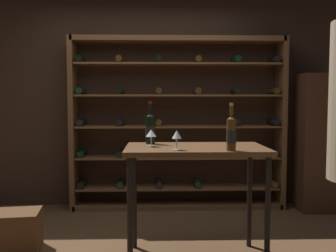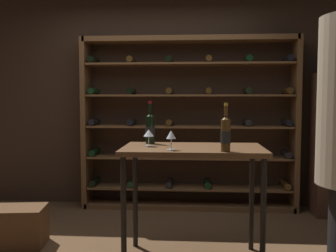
# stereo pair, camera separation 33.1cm
# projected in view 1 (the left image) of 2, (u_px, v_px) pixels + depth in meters

# --- Properties ---
(back_wall) EXTENTS (5.53, 0.10, 2.66)m
(back_wall) POSITION_uv_depth(u_px,v_px,m) (147.00, 100.00, 4.81)
(back_wall) COLOR #3D2B1E
(back_wall) RESTS_ON ground
(wine_rack) EXTENTS (2.60, 0.32, 2.09)m
(wine_rack) POSITION_uv_depth(u_px,v_px,m) (177.00, 124.00, 4.63)
(wine_rack) COLOR brown
(wine_rack) RESTS_ON ground
(tasting_table) EXTENTS (1.14, 0.66, 0.95)m
(tasting_table) POSITION_uv_depth(u_px,v_px,m) (196.00, 160.00, 3.11)
(tasting_table) COLOR brown
(tasting_table) RESTS_ON ground
(wine_crate) EXTENTS (0.52, 0.40, 0.36)m
(wine_crate) POSITION_uv_depth(u_px,v_px,m) (12.00, 232.00, 3.32)
(wine_crate) COLOR brown
(wine_crate) RESTS_ON ground
(display_cabinet) EXTENTS (0.44, 0.36, 1.64)m
(display_cabinet) POSITION_uv_depth(u_px,v_px,m) (317.00, 143.00, 4.52)
(display_cabinet) COLOR #4C2D1E
(display_cabinet) RESTS_ON ground
(wine_bottle_green_slim) EXTENTS (0.07, 0.07, 0.36)m
(wine_bottle_green_slim) POSITION_uv_depth(u_px,v_px,m) (231.00, 133.00, 2.84)
(wine_bottle_green_slim) COLOR #4C3314
(wine_bottle_green_slim) RESTS_ON tasting_table
(wine_bottle_gold_foil) EXTENTS (0.08, 0.08, 0.37)m
(wine_bottle_gold_foil) POSITION_uv_depth(u_px,v_px,m) (150.00, 128.00, 3.29)
(wine_bottle_gold_foil) COLOR black
(wine_bottle_gold_foil) RESTS_ON tasting_table
(wine_glass_stemmed_right) EXTENTS (0.07, 0.07, 0.15)m
(wine_glass_stemmed_right) POSITION_uv_depth(u_px,v_px,m) (177.00, 136.00, 2.88)
(wine_glass_stemmed_right) COLOR silver
(wine_glass_stemmed_right) RESTS_ON tasting_table
(wine_glass_stemmed_left) EXTENTS (0.09, 0.09, 0.14)m
(wine_glass_stemmed_left) POSITION_uv_depth(u_px,v_px,m) (151.00, 134.00, 3.10)
(wine_glass_stemmed_left) COLOR silver
(wine_glass_stemmed_left) RESTS_ON tasting_table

